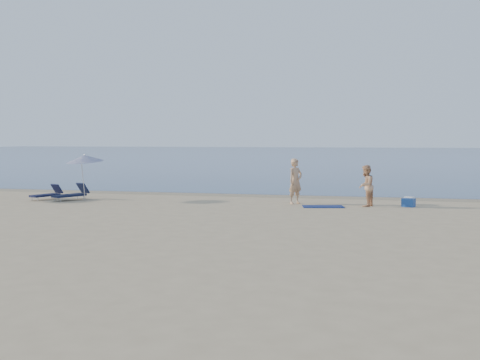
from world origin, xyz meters
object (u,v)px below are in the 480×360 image
at_px(person_left, 295,181).
at_px(umbrella_near, 85,158).
at_px(person_right, 366,186).
at_px(blue_cooler, 408,203).

relative_size(person_left, umbrella_near, 0.89).
xyz_separation_m(person_left, person_right, (2.98, -0.33, -0.12)).
xyz_separation_m(person_left, umbrella_near, (-9.56, -0.71, 0.93)).
relative_size(person_left, person_right, 1.14).
xyz_separation_m(person_right, umbrella_near, (-12.54, -0.38, 1.05)).
height_order(person_left, person_right, person_left).
bearing_deg(umbrella_near, person_left, 24.71).
bearing_deg(umbrella_near, blue_cooler, 23.11).
bearing_deg(blue_cooler, person_left, -158.20).
bearing_deg(person_left, person_right, -57.83).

